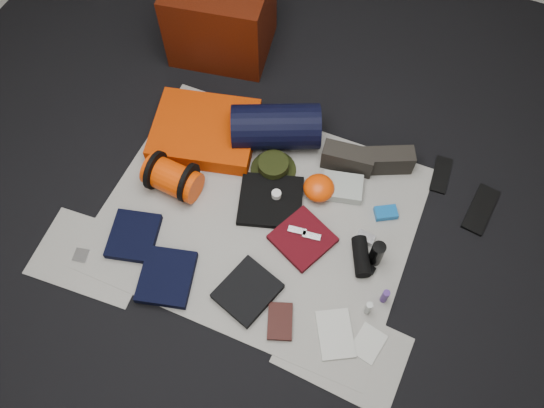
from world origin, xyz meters
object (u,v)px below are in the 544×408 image
at_px(compact_camera, 366,238).
at_px(navy_duffel, 276,127).
at_px(red_cabinet, 221,17).
at_px(stuff_sack, 172,178).
at_px(sleeping_pad, 205,131).
at_px(paperback_book, 280,321).
at_px(water_bottle, 377,254).

bearing_deg(compact_camera, navy_duffel, 153.05).
relative_size(red_cabinet, stuff_sack, 1.96).
height_order(sleeping_pad, stuff_sack, stuff_sack).
xyz_separation_m(sleeping_pad, stuff_sack, (-0.01, -0.37, 0.04)).
bearing_deg(stuff_sack, red_cabinet, 100.93).
bearing_deg(paperback_book, red_cabinet, 103.53).
bearing_deg(navy_duffel, paperback_book, -90.12).
bearing_deg(navy_duffel, sleeping_pad, 174.86).
distance_m(water_bottle, compact_camera, 0.14).
distance_m(red_cabinet, stuff_sack, 1.09).
bearing_deg(water_bottle, stuff_sack, -179.54).
bearing_deg(sleeping_pad, paperback_book, -45.92).
distance_m(sleeping_pad, water_bottle, 1.19).
relative_size(red_cabinet, water_bottle, 3.41).
height_order(sleeping_pad, compact_camera, sleeping_pad).
xyz_separation_m(sleeping_pad, water_bottle, (1.14, -0.36, 0.03)).
bearing_deg(red_cabinet, paperback_book, -66.16).
bearing_deg(red_cabinet, stuff_sack, -89.11).
distance_m(sleeping_pad, compact_camera, 1.09).
height_order(red_cabinet, water_bottle, red_cabinet).
height_order(sleeping_pad, water_bottle, water_bottle).
bearing_deg(sleeping_pad, navy_duffel, 18.87).
xyz_separation_m(red_cabinet, sleeping_pad, (0.21, -0.69, -0.19)).
distance_m(water_bottle, paperback_book, 0.58).
relative_size(stuff_sack, navy_duffel, 0.61).
relative_size(sleeping_pad, compact_camera, 6.39).
relative_size(sleeping_pad, paperback_book, 3.18).
bearing_deg(stuff_sack, water_bottle, 0.46).
xyz_separation_m(red_cabinet, navy_duffel, (0.59, -0.55, -0.11)).
bearing_deg(stuff_sack, compact_camera, 5.61).
height_order(stuff_sack, water_bottle, stuff_sack).
height_order(navy_duffel, compact_camera, navy_duffel).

